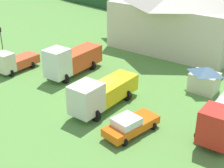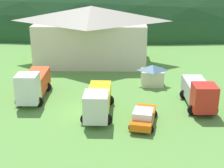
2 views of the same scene
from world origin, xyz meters
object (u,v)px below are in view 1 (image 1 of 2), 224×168
traffic_light_west (1,39)px  crane_truck_red (224,118)px  traffic_cone_near_pickup (132,100)px  depot_building (179,16)px  flatbed_truck_yellow (101,93)px  light_truck_cream (14,61)px  heavy_rig_white (71,60)px  service_pickup_orange (130,125)px  play_shed_cream (204,79)px

traffic_light_west → crane_truck_red: bearing=-1.3°
traffic_cone_near_pickup → depot_building: bearing=102.3°
flatbed_truck_yellow → light_truck_cream: bearing=-93.1°
heavy_rig_white → service_pickup_orange: bearing=62.5°
crane_truck_red → service_pickup_orange: bearing=-56.5°
depot_building → flatbed_truck_yellow: depot_building is taller
flatbed_truck_yellow → traffic_light_west: size_ratio=1.98×
play_shed_cream → traffic_light_west: (-24.76, -6.11, 1.08)m
flatbed_truck_yellow → crane_truck_red: 10.87m
heavy_rig_white → crane_truck_red: heavy_rig_white is taller
depot_building → service_pickup_orange: bearing=-73.0°
depot_building → traffic_cone_near_pickup: (3.67, -16.87, -4.44)m
crane_truck_red → traffic_light_west: bearing=-92.3°
play_shed_cream → crane_truck_red: size_ratio=0.41×
depot_building → light_truck_cream: bearing=-120.9°
heavy_rig_white → play_shed_cream: bearing=108.7°
flatbed_truck_yellow → heavy_rig_white: bearing=-118.1°
flatbed_truck_yellow → traffic_cone_near_pickup: 3.79m
traffic_cone_near_pickup → traffic_light_west: bearing=-179.6°
play_shed_cream → heavy_rig_white: 14.70m
crane_truck_red → traffic_light_west: size_ratio=1.79×
depot_building → traffic_cone_near_pickup: size_ratio=28.12×
heavy_rig_white → crane_truck_red: size_ratio=1.07×
heavy_rig_white → crane_truck_red: bearing=83.4°
light_truck_cream → crane_truck_red: (24.28, 1.40, 0.45)m
depot_building → play_shed_cream: (8.50, -10.92, -3.05)m
traffic_cone_near_pickup → service_pickup_orange: bearing=-58.8°
heavy_rig_white → traffic_cone_near_pickup: heavy_rig_white is taller
flatbed_truck_yellow → play_shed_cream: bearing=146.1°
light_truck_cream → crane_truck_red: bearing=93.5°
crane_truck_red → play_shed_cream: bearing=-148.2°
flatbed_truck_yellow → service_pickup_orange: bearing=67.9°
traffic_cone_near_pickup → play_shed_cream: bearing=50.9°
light_truck_cream → traffic_light_west: size_ratio=1.28×
play_shed_cream → service_pickup_orange: size_ratio=0.56×
heavy_rig_white → traffic_light_west: traffic_light_west is taller
depot_building → crane_truck_red: size_ratio=2.46×
traffic_light_west → depot_building: bearing=46.3°
traffic_light_west → flatbed_truck_yellow: bearing=-9.1°
flatbed_truck_yellow → service_pickup_orange: flatbed_truck_yellow is taller
flatbed_truck_yellow → traffic_light_west: bearing=-98.3°
heavy_rig_white → crane_truck_red: 18.30m
light_truck_cream → traffic_cone_near_pickup: light_truck_cream is taller
light_truck_cream → service_pickup_orange: light_truck_cream is taller
depot_building → play_shed_cream: depot_building is taller
heavy_rig_white → depot_building: bearing=160.5°
flatbed_truck_yellow → service_pickup_orange: (4.48, -1.89, -0.78)m
crane_truck_red → traffic_light_west: (-29.11, 0.65, 0.81)m
light_truck_cream → traffic_cone_near_pickup: 15.31m
service_pickup_orange → crane_truck_red: bearing=135.6°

